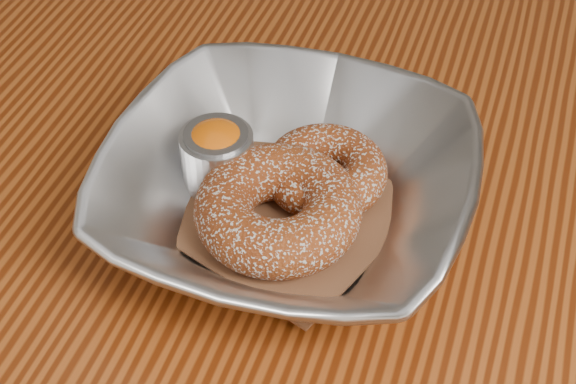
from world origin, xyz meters
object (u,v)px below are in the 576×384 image
(table, at_px, (439,293))
(donut_back, at_px, (325,171))
(serving_bowl, at_px, (288,191))
(donut_front, at_px, (278,209))
(ramekin, at_px, (217,155))

(table, distance_m, donut_back, 0.16)
(serving_bowl, bearing_deg, donut_back, 62.34)
(serving_bowl, distance_m, donut_front, 0.02)
(serving_bowl, relative_size, ramekin, 4.84)
(donut_back, height_order, donut_front, donut_front)
(table, xyz_separation_m, ramekin, (-0.17, -0.04, 0.13))
(donut_back, height_order, ramekin, ramekin)
(serving_bowl, distance_m, donut_back, 0.04)
(table, relative_size, donut_front, 10.53)
(ramekin, bearing_deg, serving_bowl, -15.44)
(table, bearing_deg, donut_back, -167.69)
(serving_bowl, relative_size, donut_front, 2.23)
(donut_back, relative_size, donut_front, 0.78)
(table, distance_m, ramekin, 0.22)
(table, relative_size, ramekin, 22.86)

